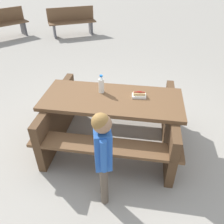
% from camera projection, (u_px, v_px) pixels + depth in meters
% --- Properties ---
extents(ground_plane, '(30.00, 30.00, 0.00)m').
position_uv_depth(ground_plane, '(112.00, 141.00, 3.34)').
color(ground_plane, gray).
rests_on(ground_plane, ground).
extents(picnic_table, '(1.91, 1.54, 0.75)m').
position_uv_depth(picnic_table, '(112.00, 117.00, 3.08)').
color(picnic_table, brown).
rests_on(picnic_table, ground).
extents(soda_bottle, '(0.07, 0.07, 0.25)m').
position_uv_depth(soda_bottle, '(101.00, 84.00, 2.96)').
color(soda_bottle, silver).
rests_on(soda_bottle, picnic_table).
extents(hotdog_tray, '(0.18, 0.11, 0.08)m').
position_uv_depth(hotdog_tray, '(139.00, 95.00, 2.91)').
color(hotdog_tray, white).
rests_on(hotdog_tray, picnic_table).
extents(child_in_coat, '(0.19, 0.28, 1.16)m').
position_uv_depth(child_in_coat, '(103.00, 150.00, 2.16)').
color(child_in_coat, brown).
rests_on(child_in_coat, ground).
extents(park_bench_near, '(1.54, 0.95, 0.85)m').
position_uv_depth(park_bench_near, '(72.00, 21.00, 7.34)').
color(park_bench_near, brown).
rests_on(park_bench_near, ground).
extents(park_bench_mid, '(1.34, 1.35, 0.85)m').
position_uv_depth(park_bench_mid, '(2.00, 23.00, 7.10)').
color(park_bench_mid, brown).
rests_on(park_bench_mid, ground).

